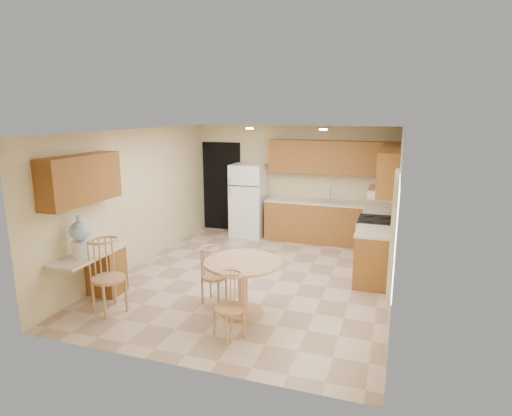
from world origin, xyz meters
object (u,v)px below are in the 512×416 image
(stove, at_px, (375,243))
(dining_table, at_px, (243,280))
(chair_table_a, at_px, (212,271))
(chair_table_b, at_px, (226,302))
(chair_desk, at_px, (103,272))
(water_crock, at_px, (81,238))
(refrigerator, at_px, (249,200))

(stove, relative_size, dining_table, 1.02)
(chair_table_a, bearing_deg, chair_table_b, 36.48)
(chair_desk, relative_size, water_crock, 1.75)
(chair_table_b, relative_size, water_crock, 1.40)
(dining_table, height_order, chair_table_a, chair_table_a)
(refrigerator, relative_size, dining_table, 1.55)
(refrigerator, relative_size, water_crock, 2.75)
(dining_table, relative_size, chair_table_b, 1.27)
(water_crock, bearing_deg, chair_table_b, -6.06)
(chair_table_b, distance_m, water_crock, 2.40)
(stove, distance_m, chair_table_b, 3.61)
(stove, relative_size, chair_desk, 1.04)
(dining_table, xyz_separation_m, chair_table_b, (0.05, -0.73, -0.00))
(refrigerator, relative_size, chair_desk, 1.57)
(dining_table, bearing_deg, chair_desk, -161.22)
(water_crock, bearing_deg, dining_table, 11.95)
(refrigerator, bearing_deg, dining_table, -71.72)
(stove, distance_m, dining_table, 3.00)
(dining_table, xyz_separation_m, chair_table_a, (-0.55, 0.17, -0.01))
(refrigerator, height_order, dining_table, refrigerator)
(stove, bearing_deg, dining_table, -123.19)
(chair_table_b, bearing_deg, chair_table_a, -23.57)
(stove, bearing_deg, chair_desk, -137.95)
(water_crock, bearing_deg, refrigerator, 76.01)
(chair_table_a, bearing_deg, refrigerator, -166.36)
(chair_table_b, xyz_separation_m, water_crock, (-2.33, 0.25, 0.53))
(chair_table_a, height_order, chair_table_b, chair_table_b)
(refrigerator, xyz_separation_m, chair_table_a, (0.68, -3.56, -0.31))
(water_crock, bearing_deg, stove, 37.34)
(chair_table_a, distance_m, chair_table_b, 1.08)
(stove, xyz_separation_m, chair_table_a, (-2.19, -2.34, 0.04))
(stove, xyz_separation_m, dining_table, (-1.64, -2.51, 0.05))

